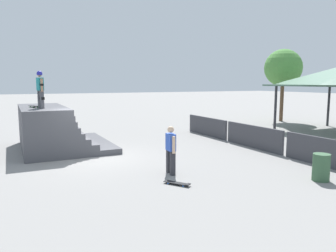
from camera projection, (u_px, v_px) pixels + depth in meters
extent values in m
plane|color=gray|center=(91.00, 158.00, 13.26)|extent=(160.00, 160.00, 0.00)
cube|color=#4C4C51|center=(66.00, 145.00, 15.32)|extent=(5.00, 3.84, 0.25)
cube|color=#4C4C51|center=(56.00, 141.00, 15.08)|extent=(5.00, 2.89, 0.25)
cube|color=#4C4C51|center=(51.00, 136.00, 14.97)|extent=(5.00, 2.54, 0.25)
cube|color=#4C4C51|center=(48.00, 131.00, 14.89)|extent=(5.00, 2.30, 0.25)
cube|color=#4C4C51|center=(46.00, 125.00, 14.82)|extent=(5.00, 2.14, 0.25)
cube|color=#4C4C51|center=(44.00, 120.00, 14.76)|extent=(5.00, 2.02, 0.25)
cube|color=#4C4C51|center=(43.00, 115.00, 14.71)|extent=(5.00, 1.94, 0.25)
cube|color=#4C4C51|center=(42.00, 109.00, 14.67)|extent=(5.00, 1.89, 0.25)
cylinder|color=silver|center=(64.00, 107.00, 15.06)|extent=(4.90, 0.07, 0.07)
cube|color=#4C4C51|center=(42.00, 100.00, 13.50)|extent=(0.16, 0.16, 0.75)
cube|color=black|center=(43.00, 98.00, 13.51)|extent=(0.19, 0.16, 0.11)
cube|color=#4C4C51|center=(40.00, 99.00, 13.76)|extent=(0.16, 0.16, 0.75)
cube|color=black|center=(40.00, 98.00, 13.77)|extent=(0.19, 0.16, 0.11)
cube|color=teal|center=(40.00, 84.00, 13.55)|extent=(0.43, 0.27, 0.53)
cylinder|color=#A87A5B|center=(42.00, 85.00, 13.35)|extent=(0.12, 0.12, 0.53)
cylinder|color=black|center=(42.00, 85.00, 13.35)|extent=(0.17, 0.17, 0.08)
cylinder|color=#A87A5B|center=(38.00, 85.00, 13.76)|extent=(0.12, 0.12, 0.53)
cylinder|color=black|center=(38.00, 85.00, 13.75)|extent=(0.17, 0.17, 0.08)
sphere|color=#A87A5B|center=(40.00, 74.00, 13.50)|extent=(0.21, 0.21, 0.21)
sphere|color=#232399|center=(39.00, 74.00, 13.49)|extent=(0.23, 0.23, 0.23)
cylinder|color=green|center=(37.00, 107.00, 14.04)|extent=(0.06, 0.04, 0.05)
cylinder|color=green|center=(34.00, 107.00, 13.95)|extent=(0.06, 0.04, 0.05)
cylinder|color=green|center=(33.00, 106.00, 14.41)|extent=(0.06, 0.04, 0.05)
cylinder|color=green|center=(30.00, 107.00, 14.32)|extent=(0.06, 0.04, 0.05)
cube|color=black|center=(34.00, 106.00, 14.17)|extent=(0.82, 0.39, 0.02)
cube|color=black|center=(37.00, 106.00, 13.89)|extent=(0.14, 0.22, 0.02)
cube|color=#2D2D33|center=(169.00, 161.00, 11.08)|extent=(0.16, 0.16, 0.80)
cube|color=#2D2D33|center=(173.00, 163.00, 10.76)|extent=(0.16, 0.16, 0.80)
cube|color=blue|center=(171.00, 142.00, 10.83)|extent=(0.45, 0.25, 0.56)
cylinder|color=beige|center=(168.00, 142.00, 11.09)|extent=(0.12, 0.12, 0.56)
cylinder|color=beige|center=(174.00, 145.00, 10.59)|extent=(0.12, 0.12, 0.56)
sphere|color=beige|center=(171.00, 129.00, 10.77)|extent=(0.22, 0.22, 0.22)
cylinder|color=blue|center=(185.00, 185.00, 9.72)|extent=(0.06, 0.05, 0.05)
cylinder|color=blue|center=(183.00, 186.00, 9.60)|extent=(0.06, 0.05, 0.05)
cylinder|color=blue|center=(170.00, 182.00, 9.98)|extent=(0.06, 0.05, 0.05)
cylinder|color=blue|center=(168.00, 183.00, 9.86)|extent=(0.06, 0.05, 0.05)
cube|color=black|center=(177.00, 183.00, 9.78)|extent=(0.80, 0.63, 0.02)
cube|color=black|center=(188.00, 184.00, 9.59)|extent=(0.19, 0.22, 0.02)
cube|color=#3D3D42|center=(207.00, 126.00, 18.86)|extent=(3.75, 0.12, 1.05)
cube|color=#3D3D42|center=(253.00, 137.00, 15.31)|extent=(3.75, 0.12, 1.05)
cube|color=#3D3D42|center=(327.00, 153.00, 11.76)|extent=(3.75, 0.12, 1.05)
cylinder|color=#2D2D33|center=(275.00, 108.00, 20.76)|extent=(0.16, 0.16, 2.81)
cylinder|color=#2D2D33|center=(329.00, 106.00, 22.89)|extent=(0.16, 0.16, 2.81)
cylinder|color=brown|center=(282.00, 101.00, 25.71)|extent=(0.28, 0.28, 3.13)
sphere|color=#4C893D|center=(283.00, 68.00, 25.37)|extent=(2.87, 2.87, 2.87)
cylinder|color=#385B3D|center=(321.00, 167.00, 10.16)|extent=(0.52, 0.52, 0.85)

